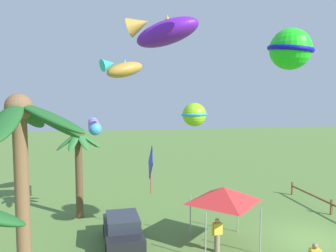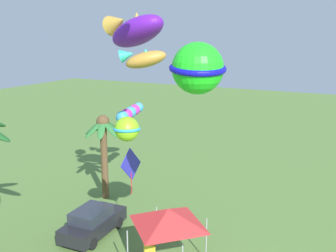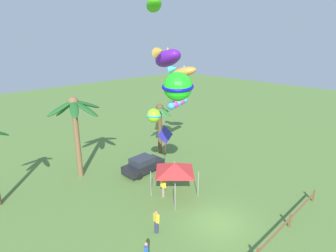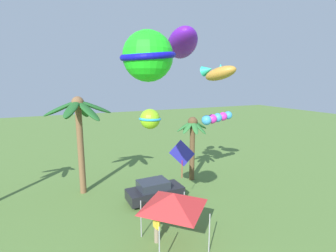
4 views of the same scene
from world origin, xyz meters
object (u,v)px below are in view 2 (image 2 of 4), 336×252
at_px(kite_fish_6, 143,59).
at_px(palm_tree_2, 103,139).
at_px(festival_tent, 168,217).
at_px(kite_ball_2, 127,129).
at_px(kite_fish_3, 134,30).
at_px(kite_diamond_5, 131,165).
at_px(kite_ball_0, 198,68).
at_px(parked_car_0, 93,222).
at_px(kite_tube_4, 130,113).

bearing_deg(kite_fish_6, palm_tree_2, 100.72).
height_order(festival_tent, kite_ball_2, kite_ball_2).
bearing_deg(kite_fish_3, kite_diamond_5, 55.35).
distance_m(palm_tree_2, kite_ball_0, 12.74).
height_order(palm_tree_2, kite_ball_0, kite_ball_0).
relative_size(parked_car_0, kite_tube_4, 1.33).
bearing_deg(kite_ball_0, palm_tree_2, 52.40).
bearing_deg(palm_tree_2, kite_ball_0, -127.60).
xyz_separation_m(palm_tree_2, kite_ball_0, (-7.08, -9.20, 5.23)).
relative_size(parked_car_0, festival_tent, 1.39).
bearing_deg(kite_diamond_5, kite_fish_6, 19.48).
xyz_separation_m(festival_tent, kite_diamond_5, (2.15, 3.24, 1.24)).
xyz_separation_m(palm_tree_2, kite_fish_6, (0.50, -2.64, 4.97)).
height_order(parked_car_0, kite_fish_3, kite_fish_3).
xyz_separation_m(parked_car_0, festival_tent, (-0.82, -4.80, 1.72)).
height_order(kite_ball_2, kite_tube_4, kite_ball_2).
bearing_deg(kite_fish_6, kite_ball_0, -139.14).
distance_m(palm_tree_2, parked_car_0, 5.79).
bearing_deg(kite_diamond_5, kite_ball_0, -127.78).
relative_size(palm_tree_2, kite_ball_0, 2.04).
bearing_deg(kite_diamond_5, kite_fish_3, -124.65).
bearing_deg(parked_car_0, palm_tree_2, 28.23).
relative_size(kite_tube_4, kite_fish_6, 1.00).
relative_size(festival_tent, kite_fish_6, 0.96).
distance_m(kite_tube_4, kite_diamond_5, 5.76).
distance_m(kite_fish_3, kite_diamond_5, 6.78).
xyz_separation_m(kite_diamond_5, kite_fish_6, (3.44, 1.22, 5.18)).
relative_size(kite_fish_3, kite_fish_6, 1.36).
distance_m(kite_ball_2, kite_fish_3, 4.79).
height_order(kite_ball_2, kite_diamond_5, kite_ball_2).
relative_size(kite_ball_0, kite_fish_3, 0.66).
xyz_separation_m(kite_fish_3, kite_diamond_5, (0.41, 0.60, -6.74)).
distance_m(kite_ball_0, kite_fish_6, 10.03).
bearing_deg(kite_ball_2, kite_fish_6, 24.42).
distance_m(palm_tree_2, festival_tent, 8.85).
relative_size(kite_ball_2, kite_fish_3, 0.39).
relative_size(parked_car_0, kite_ball_0, 1.49).
height_order(palm_tree_2, parked_car_0, palm_tree_2).
bearing_deg(kite_ball_0, kite_ball_2, 69.45).
distance_m(parked_car_0, festival_tent, 5.17).
bearing_deg(kite_tube_4, kite_ball_0, -136.53).
relative_size(kite_ball_2, kite_diamond_5, 0.61).
bearing_deg(kite_ball_0, kite_fish_6, 40.86).
distance_m(parked_car_0, kite_tube_4, 7.66).
bearing_deg(kite_fish_6, kite_diamond_5, -160.52).
xyz_separation_m(festival_tent, kite_tube_4, (6.79, 6.22, 2.87)).
height_order(parked_car_0, festival_tent, festival_tent).
xyz_separation_m(parked_car_0, kite_fish_6, (4.77, -0.35, 8.14)).
height_order(kite_ball_2, kite_fish_3, kite_fish_3).
height_order(festival_tent, kite_tube_4, kite_tube_4).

